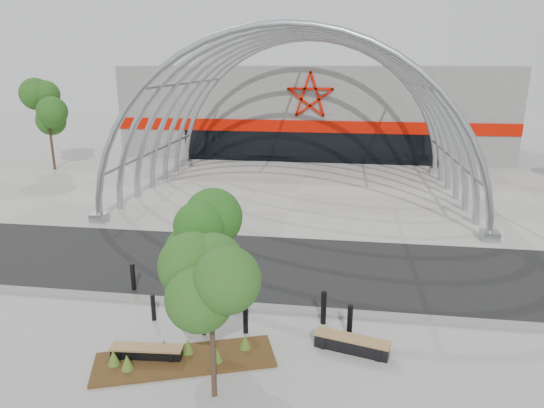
{
  "coord_description": "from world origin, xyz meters",
  "views": [
    {
      "loc": [
        2.81,
        -15.21,
        8.26
      ],
      "look_at": [
        0.0,
        4.0,
        2.6
      ],
      "focal_mm": 32.0,
      "sensor_mm": 36.0,
      "label": 1
    }
  ],
  "objects_px": {
    "street_tree_0": "(200,244)",
    "bollard_2": "(246,319)",
    "bench_0": "(147,353)",
    "bench_1": "(352,344)",
    "street_tree_1": "(211,293)"
  },
  "relations": [
    {
      "from": "bollard_2",
      "to": "bench_1",
      "type": "bearing_deg",
      "value": -9.59
    },
    {
      "from": "bench_0",
      "to": "bollard_2",
      "type": "bearing_deg",
      "value": 36.3
    },
    {
      "from": "street_tree_0",
      "to": "street_tree_1",
      "type": "distance_m",
      "value": 3.02
    },
    {
      "from": "bench_0",
      "to": "bench_1",
      "type": "xyz_separation_m",
      "value": [
        5.85,
        1.3,
        0.02
      ]
    },
    {
      "from": "bench_0",
      "to": "bench_1",
      "type": "bearing_deg",
      "value": 12.5
    },
    {
      "from": "street_tree_0",
      "to": "street_tree_1",
      "type": "bearing_deg",
      "value": -68.97
    },
    {
      "from": "bench_0",
      "to": "bench_1",
      "type": "height_order",
      "value": "bench_1"
    },
    {
      "from": "street_tree_0",
      "to": "bench_0",
      "type": "height_order",
      "value": "street_tree_0"
    },
    {
      "from": "bollard_2",
      "to": "street_tree_0",
      "type": "bearing_deg",
      "value": -167.31
    },
    {
      "from": "bench_0",
      "to": "street_tree_0",
      "type": "bearing_deg",
      "value": 51.56
    },
    {
      "from": "street_tree_0",
      "to": "bollard_2",
      "type": "distance_m",
      "value": 2.86
    },
    {
      "from": "street_tree_0",
      "to": "bench_1",
      "type": "bearing_deg",
      "value": -3.38
    },
    {
      "from": "street_tree_1",
      "to": "bench_0",
      "type": "bearing_deg",
      "value": 151.88
    },
    {
      "from": "street_tree_0",
      "to": "bollard_2",
      "type": "bearing_deg",
      "value": 12.69
    },
    {
      "from": "street_tree_0",
      "to": "bench_1",
      "type": "xyz_separation_m",
      "value": [
        4.6,
        -0.27,
        -2.81
      ]
    }
  ]
}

